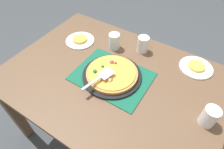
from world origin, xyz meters
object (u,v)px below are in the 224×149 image
(served_slice_left, at_px, (196,66))
(pizza_server, at_px, (100,77))
(pizza_pan, at_px, (112,75))
(plate_near_left, at_px, (196,67))
(plate_far_right, at_px, (80,41))
(cup_corner, at_px, (143,44))
(cup_far, at_px, (209,117))
(cup_near, at_px, (114,41))
(served_slice_right, at_px, (80,39))
(pizza, at_px, (112,73))

(served_slice_left, xyz_separation_m, pizza_server, (0.46, 0.46, 0.05))
(pizza_pan, xyz_separation_m, served_slice_left, (-0.44, -0.37, 0.01))
(plate_near_left, xyz_separation_m, plate_far_right, (0.85, 0.19, 0.00))
(pizza_pan, bearing_deg, cup_corner, -98.33)
(plate_near_left, relative_size, cup_corner, 1.83)
(pizza_pan, bearing_deg, cup_far, 179.05)
(cup_near, bearing_deg, plate_near_left, -168.78)
(cup_far, bearing_deg, served_slice_right, -10.77)
(plate_near_left, xyz_separation_m, served_slice_right, (0.85, 0.19, 0.01))
(pizza_pan, distance_m, cup_corner, 0.34)
(served_slice_right, height_order, cup_near, cup_near)
(pizza_pan, distance_m, cup_near, 0.30)
(pizza_server, bearing_deg, plate_near_left, -134.65)
(pizza_pan, height_order, pizza, pizza)
(pizza, relative_size, pizza_server, 1.41)
(cup_near, relative_size, cup_far, 1.00)
(plate_near_left, height_order, plate_far_right, same)
(pizza, height_order, cup_near, cup_near)
(plate_far_right, relative_size, served_slice_left, 2.00)
(served_slice_right, relative_size, pizza_server, 0.47)
(cup_near, bearing_deg, served_slice_left, -168.78)
(cup_near, relative_size, pizza_server, 0.51)
(pizza_pan, distance_m, plate_near_left, 0.57)
(plate_near_left, relative_size, cup_near, 1.83)
(served_slice_left, xyz_separation_m, cup_near, (0.58, 0.11, 0.04))
(served_slice_right, bearing_deg, cup_corner, -161.47)
(pizza_pan, xyz_separation_m, plate_far_right, (0.41, -0.18, -0.01))
(served_slice_right, distance_m, cup_near, 0.28)
(cup_far, bearing_deg, cup_near, -19.80)
(pizza_pan, bearing_deg, served_slice_left, -139.68)
(served_slice_right, height_order, cup_far, cup_far)
(pizza_server, bearing_deg, cup_far, -172.14)
(pizza, height_order, pizza_server, pizza_server)
(plate_near_left, distance_m, pizza_server, 0.66)
(pizza_pan, xyz_separation_m, pizza_server, (0.02, 0.09, 0.06))
(served_slice_left, distance_m, cup_corner, 0.39)
(served_slice_left, bearing_deg, cup_near, 11.22)
(plate_far_right, bearing_deg, plate_near_left, -167.42)
(pizza_pan, relative_size, plate_far_right, 1.73)
(plate_far_right, bearing_deg, served_slice_left, -167.42)
(cup_near, bearing_deg, cup_far, 160.20)
(served_slice_right, xyz_separation_m, cup_near, (-0.27, -0.07, 0.04))
(plate_far_right, xyz_separation_m, cup_corner, (-0.46, -0.15, 0.06))
(pizza_pan, distance_m, pizza_server, 0.11)
(served_slice_left, height_order, served_slice_right, same)
(cup_far, relative_size, pizza_server, 0.51)
(served_slice_right, distance_m, cup_corner, 0.49)
(cup_far, distance_m, cup_corner, 0.64)
(served_slice_right, xyz_separation_m, pizza_server, (-0.39, 0.28, 0.05))
(plate_near_left, bearing_deg, pizza, 40.29)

